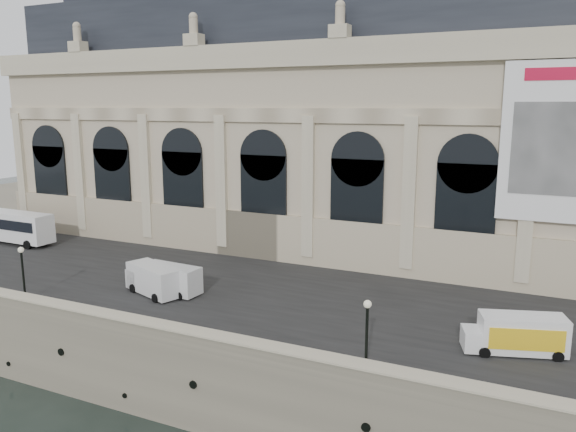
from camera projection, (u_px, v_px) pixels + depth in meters
The scene contains 11 objects.
ground at pixel (171, 426), 39.06m from camera, with size 260.00×260.00×0.00m, color black.
quay at pixel (342, 261), 69.59m from camera, with size 160.00×70.00×6.00m, color gray.
street at pixel (263, 286), 50.34m from camera, with size 160.00×24.00×0.06m, color #2D2D2D.
parapet at pixel (173, 334), 38.31m from camera, with size 160.00×1.40×1.21m.
museum at pixel (284, 125), 65.16m from camera, with size 69.00×18.70×29.10m.
bus_left at pixel (8, 225), 66.03m from camera, with size 12.80×3.17×3.75m.
van_b at pixel (152, 279), 48.10m from camera, with size 6.18×4.00×2.58m.
van_c at pixel (168, 279), 48.31m from camera, with size 5.70×2.61×2.48m.
box_truck at pixel (516, 334), 36.49m from camera, with size 6.74×3.87×2.59m.
lamp_left at pixel (23, 275), 46.00m from camera, with size 0.47×0.47×4.65m.
lamp_right at pixel (367, 338), 33.30m from camera, with size 0.48×0.48×4.74m.
Camera 1 is at (22.41, -28.70, 21.92)m, focal length 35.00 mm.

